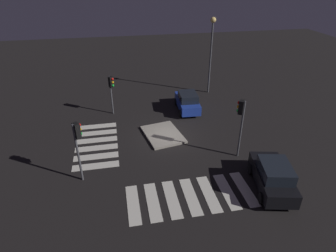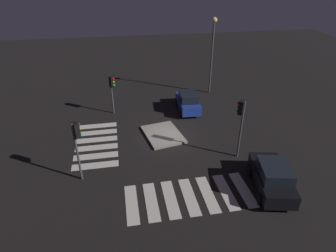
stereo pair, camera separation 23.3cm
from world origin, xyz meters
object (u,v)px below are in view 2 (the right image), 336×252
Objects in this scene: car_blue at (188,102)px; traffic_light_north at (241,115)px; car_black at (272,177)px; traffic_island at (163,134)px; traffic_light_east at (77,137)px; traffic_light_south at (112,86)px; street_lamp at (213,43)px.

traffic_light_north is (8.02, 1.57, 2.42)m from car_blue.
traffic_island is at bearing 48.35° from car_black.
traffic_light_east is (8.60, -9.12, 2.21)m from car_blue.
traffic_light_south is 0.90× the size of traffic_light_east.
traffic_island is at bearing -0.90° from traffic_light_south.
traffic_light_south is (-4.76, -3.79, 2.69)m from traffic_island.
street_lamp is (-15.73, 1.10, 4.39)m from car_black.
traffic_light_south reaches higher than car_black.
car_black is at bearing 35.70° from traffic_island.
car_blue is 0.54× the size of street_lamp.
street_lamp is at bearing 12.22° from traffic_light_east.
car_blue is (-11.78, -2.29, -0.06)m from car_black.
car_black is 15.51m from traffic_light_south.
car_blue is at bearing 23.66° from car_black.
traffic_light_north is (8.56, 8.51, 0.53)m from traffic_light_south.
traffic_light_east reaches higher than traffic_light_south.
street_lamp is at bearing -37.76° from car_blue.
car_black is 16.36m from street_lamp.
car_black is at bearing -166.02° from car_blue.
traffic_island is 6.85m from traffic_light_north.
traffic_light_east reaches higher than car_black.
traffic_light_east is at bearing 42.04° from traffic_light_north.
traffic_light_north reaches higher than traffic_light_east.
street_lamp is (-3.94, 3.40, 4.45)m from car_blue.
car_black reaches higher than car_blue.
car_black is at bearing -2.63° from traffic_light_south.
car_black is 1.28× the size of traffic_light_south.
street_lamp is (-12.55, 12.52, 2.24)m from traffic_light_east.
car_black is at bearing -48.42° from traffic_light_east.
traffic_island is 1.01× the size of traffic_light_east.
traffic_light_north is 0.56× the size of street_lamp.
car_black is at bearing 139.77° from traffic_light_north.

